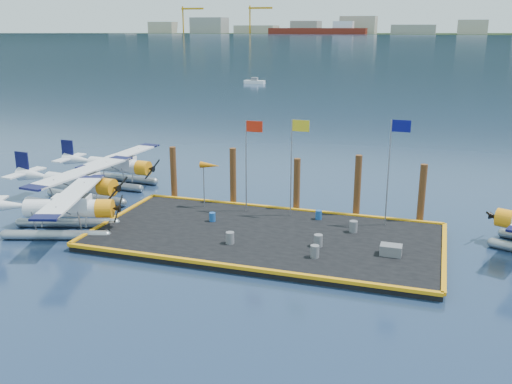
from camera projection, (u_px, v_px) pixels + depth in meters
ground at (266, 240)px, 33.56m from camera, size 4000.00×4000.00×0.00m
dock at (266, 237)px, 33.50m from camera, size 20.00×10.00×0.40m
dock_bumpers at (266, 233)px, 33.42m from camera, size 20.25×10.25×0.18m
seaplane_a at (66, 211)px, 34.30m from camera, size 8.66×9.28×3.31m
seaplane_b at (78, 186)px, 39.42m from camera, size 8.94×9.86×3.49m
seaplane_c at (118, 168)px, 44.75m from camera, size 8.47×9.34×3.32m
drum_0 at (212, 217)px, 35.56m from camera, size 0.40×0.40×0.56m
drum_1 at (315, 251)px, 30.01m from camera, size 0.47×0.47×0.66m
drum_2 at (318, 241)px, 31.48m from camera, size 0.49×0.49×0.68m
drum_3 at (230, 238)px, 31.91m from camera, size 0.47×0.47×0.67m
drum_4 at (353, 227)px, 33.68m from camera, size 0.49×0.49×0.69m
drum_5 at (319, 215)px, 35.94m from camera, size 0.41×0.41×0.58m
crate at (391, 250)px, 30.31m from camera, size 1.14×0.76×0.57m
flagpole_red at (249, 152)px, 36.47m from camera, size 1.14×0.08×6.00m
flagpole_yellow at (295, 153)px, 35.56m from camera, size 1.14×0.08×6.20m
flagpole_blue at (393, 157)px, 33.74m from camera, size 1.14×0.08×6.50m
windsock at (210, 166)px, 37.61m from camera, size 1.40×0.44×3.12m
piling_0 at (174, 175)px, 40.44m from camera, size 0.44×0.44×4.00m
piling_1 at (233, 178)px, 39.08m from camera, size 0.44×0.44×4.20m
piling_2 at (297, 186)px, 37.81m from camera, size 0.44×0.44×3.80m
piling_3 at (357, 188)px, 36.56m from camera, size 0.44×0.44×4.30m
piling_4 at (422, 196)px, 35.42m from camera, size 0.44×0.44×4.00m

